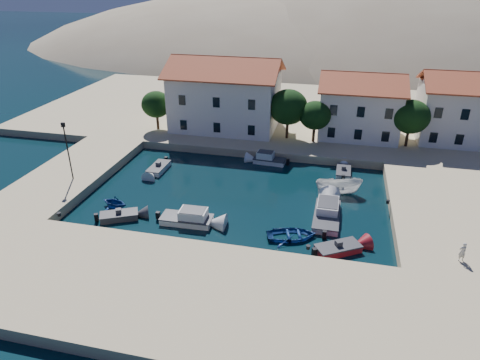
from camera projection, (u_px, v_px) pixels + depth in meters
The scene contains 23 objects.
ground at pixel (209, 252), 35.31m from camera, with size 400.00×400.00×0.00m, color black.
quay_south at pixel (184, 295), 29.84m from camera, with size 52.00×12.00×1.00m, color tan.
quay_east at pixel (452, 215), 39.62m from camera, with size 11.00×20.00×1.00m, color tan.
quay_west at pixel (72, 174), 47.74m from camera, with size 8.00×20.00×1.00m, color tan.
quay_north at pixel (291, 113), 67.90m from camera, with size 80.00×36.00×1.00m, color tan.
hills at pixel (371, 112), 149.45m from camera, with size 254.00×176.00×99.00m.
building_left at pixel (225, 92), 58.41m from camera, with size 14.70×9.45×9.70m.
building_mid at pixel (360, 104), 55.90m from camera, with size 10.50×8.40×8.30m.
building_right at pixel (458, 106), 54.20m from camera, with size 9.45×8.40×8.80m.
trees at pixel (300, 111), 54.51m from camera, with size 37.30×5.30×6.45m.
lamppost at pixel (67, 146), 43.81m from camera, with size 0.35×0.25×6.22m.
bollards at pixel (252, 220), 37.61m from camera, with size 29.36×9.56×0.30m.
motorboat_grey_sw at pixel (119, 216), 39.86m from camera, with size 3.77×2.93×1.25m.
cabin_cruiser_south at pixel (187, 218), 39.17m from camera, with size 4.80×2.17×1.60m.
rowboat_south at pixel (291, 238), 37.13m from camera, with size 3.08×4.31×0.89m, color navy.
motorboat_red_se at pixel (338, 249), 35.17m from camera, with size 4.03×3.37×1.25m.
cabin_cruiser_east at pixel (327, 215), 39.72m from camera, with size 2.39×5.79×1.60m.
boat_east at pixel (338, 194), 44.49m from camera, with size 1.80×4.79×1.85m, color silver.
motorboat_white_ne at pixel (343, 172), 48.60m from camera, with size 1.63×3.42×1.25m.
rowboat_west at pixel (115, 207), 41.96m from camera, with size 2.37×2.75×1.45m, color navy.
motorboat_white_west at pixel (159, 168), 49.56m from camera, with size 1.70×3.75×1.25m.
cabin_cruiser_north at pixel (270, 160), 51.34m from camera, with size 3.92×1.87×1.60m.
pedestrian at pixel (462, 252), 32.25m from camera, with size 0.59×0.39×1.61m, color beige.
Camera 1 is at (9.16, -27.75, 20.85)m, focal length 32.00 mm.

